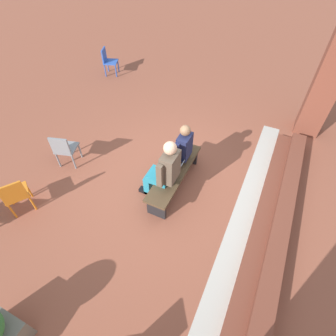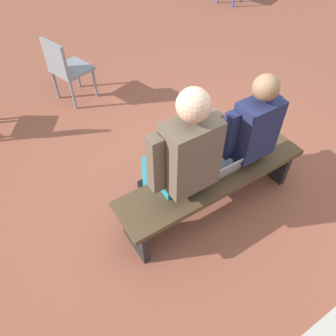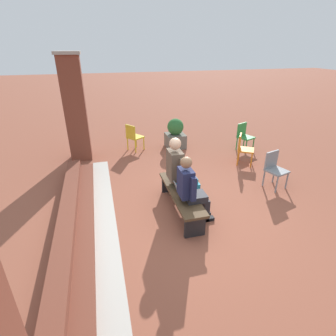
{
  "view_description": "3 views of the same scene",
  "coord_description": "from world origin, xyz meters",
  "px_view_note": "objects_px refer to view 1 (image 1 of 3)",
  "views": [
    {
      "loc": [
        3.35,
        1.49,
        4.24
      ],
      "look_at": [
        0.52,
        0.14,
        0.94
      ],
      "focal_mm": 28.0,
      "sensor_mm": 36.0,
      "label": 1
    },
    {
      "loc": [
        1.5,
        1.49,
        2.56
      ],
      "look_at": [
        0.64,
        0.16,
        0.88
      ],
      "focal_mm": 35.0,
      "sensor_mm": 36.0,
      "label": 2
    },
    {
      "loc": [
        -4.08,
        1.49,
        3.03
      ],
      "look_at": [
        0.69,
        0.21,
        0.71
      ],
      "focal_mm": 28.0,
      "sensor_mm": 36.0,
      "label": 3
    }
  ],
  "objects_px": {
    "laptop": "(177,167)",
    "plastic_chair_near_bench_left": "(15,194)",
    "bench": "(174,174)",
    "plastic_chair_mid_courtyard": "(108,60)",
    "plastic_chair_far_right": "(64,148)",
    "person_adult": "(164,169)",
    "person_student": "(179,149)"
  },
  "relations": [
    {
      "from": "laptop",
      "to": "plastic_chair_far_right",
      "type": "bearing_deg",
      "value": -78.09
    },
    {
      "from": "person_student",
      "to": "laptop",
      "type": "relative_size",
      "value": 4.14
    },
    {
      "from": "person_student",
      "to": "plastic_chair_near_bench_left",
      "type": "height_order",
      "value": "person_student"
    },
    {
      "from": "person_adult",
      "to": "laptop",
      "type": "relative_size",
      "value": 4.51
    },
    {
      "from": "bench",
      "to": "laptop",
      "type": "xyz_separation_m",
      "value": [
        -0.07,
        0.01,
        0.15
      ]
    },
    {
      "from": "laptop",
      "to": "bench",
      "type": "bearing_deg",
      "value": -9.23
    },
    {
      "from": "person_student",
      "to": "plastic_chair_far_right",
      "type": "bearing_deg",
      "value": -71.19
    },
    {
      "from": "plastic_chair_far_right",
      "to": "plastic_chair_mid_courtyard",
      "type": "height_order",
      "value": "same"
    },
    {
      "from": "plastic_chair_near_bench_left",
      "to": "person_student",
      "type": "bearing_deg",
      "value": 133.02
    },
    {
      "from": "plastic_chair_near_bench_left",
      "to": "plastic_chair_mid_courtyard",
      "type": "bearing_deg",
      "value": -162.94
    },
    {
      "from": "plastic_chair_far_right",
      "to": "plastic_chair_mid_courtyard",
      "type": "bearing_deg",
      "value": -158.06
    },
    {
      "from": "bench",
      "to": "plastic_chair_mid_courtyard",
      "type": "distance_m",
      "value": 5.35
    },
    {
      "from": "plastic_chair_near_bench_left",
      "to": "plastic_chair_mid_courtyard",
      "type": "distance_m",
      "value": 5.58
    },
    {
      "from": "person_adult",
      "to": "plastic_chair_mid_courtyard",
      "type": "bearing_deg",
      "value": -134.51
    },
    {
      "from": "person_adult",
      "to": "plastic_chair_far_right",
      "type": "distance_m",
      "value": 2.34
    },
    {
      "from": "bench",
      "to": "plastic_chair_near_bench_left",
      "type": "height_order",
      "value": "plastic_chair_near_bench_left"
    },
    {
      "from": "plastic_chair_near_bench_left",
      "to": "bench",
      "type": "bearing_deg",
      "value": 127.04
    },
    {
      "from": "person_adult",
      "to": "plastic_chair_near_bench_left",
      "type": "relative_size",
      "value": 1.72
    },
    {
      "from": "bench",
      "to": "plastic_chair_near_bench_left",
      "type": "xyz_separation_m",
      "value": [
        1.78,
        -2.36,
        0.13
      ]
    },
    {
      "from": "laptop",
      "to": "person_student",
      "type": "bearing_deg",
      "value": -164.64
    },
    {
      "from": "laptop",
      "to": "plastic_chair_near_bench_left",
      "type": "distance_m",
      "value": 3.01
    },
    {
      "from": "plastic_chair_far_right",
      "to": "bench",
      "type": "bearing_deg",
      "value": 100.26
    },
    {
      "from": "plastic_chair_far_right",
      "to": "person_student",
      "type": "bearing_deg",
      "value": 108.81
    },
    {
      "from": "laptop",
      "to": "person_adult",
      "type": "bearing_deg",
      "value": -12.68
    },
    {
      "from": "person_adult",
      "to": "person_student",
      "type": "bearing_deg",
      "value": 179.4
    },
    {
      "from": "laptop",
      "to": "plastic_chair_far_right",
      "type": "relative_size",
      "value": 0.38
    },
    {
      "from": "bench",
      "to": "person_student",
      "type": "distance_m",
      "value": 0.51
    },
    {
      "from": "bench",
      "to": "person_student",
      "type": "height_order",
      "value": "person_student"
    },
    {
      "from": "plastic_chair_far_right",
      "to": "plastic_chair_mid_courtyard",
      "type": "distance_m",
      "value": 4.29
    },
    {
      "from": "bench",
      "to": "laptop",
      "type": "height_order",
      "value": "laptop"
    },
    {
      "from": "person_adult",
      "to": "laptop",
      "type": "bearing_deg",
      "value": 167.32
    },
    {
      "from": "person_adult",
      "to": "laptop",
      "type": "distance_m",
      "value": 0.47
    }
  ]
}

